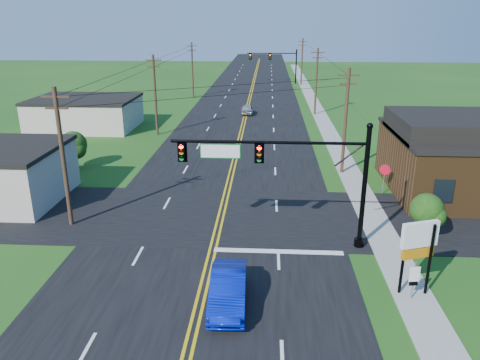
# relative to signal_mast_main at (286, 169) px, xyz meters

# --- Properties ---
(ground) EXTENTS (260.00, 260.00, 0.00)m
(ground) POSITION_rel_signal_mast_main_xyz_m (-4.34, -8.00, -4.75)
(ground) COLOR #1B4814
(ground) RESTS_ON ground
(road_main) EXTENTS (16.00, 220.00, 0.04)m
(road_main) POSITION_rel_signal_mast_main_xyz_m (-4.34, 42.00, -4.73)
(road_main) COLOR black
(road_main) RESTS_ON ground
(road_cross) EXTENTS (70.00, 10.00, 0.04)m
(road_cross) POSITION_rel_signal_mast_main_xyz_m (-4.34, 4.00, -4.73)
(road_cross) COLOR black
(road_cross) RESTS_ON ground
(sidewalk) EXTENTS (2.00, 160.00, 0.08)m
(sidewalk) POSITION_rel_signal_mast_main_xyz_m (6.16, 32.00, -4.71)
(sidewalk) COLOR gray
(sidewalk) RESTS_ON ground
(signal_mast_main) EXTENTS (11.30, 0.60, 7.48)m
(signal_mast_main) POSITION_rel_signal_mast_main_xyz_m (0.00, 0.00, 0.00)
(signal_mast_main) COLOR black
(signal_mast_main) RESTS_ON ground
(signal_mast_far) EXTENTS (10.98, 0.60, 7.48)m
(signal_mast_far) POSITION_rel_signal_mast_main_xyz_m (0.10, 72.00, -0.20)
(signal_mast_far) COLOR black
(signal_mast_far) RESTS_ON ground
(cream_bldg_far) EXTENTS (12.20, 9.20, 3.70)m
(cream_bldg_far) POSITION_rel_signal_mast_main_xyz_m (-23.34, 30.00, -2.89)
(cream_bldg_far) COLOR beige
(cream_bldg_far) RESTS_ON ground
(utility_pole_left_a) EXTENTS (1.80, 0.28, 9.00)m
(utility_pole_left_a) POSITION_rel_signal_mast_main_xyz_m (-13.84, 2.00, -0.03)
(utility_pole_left_a) COLOR #322516
(utility_pole_left_a) RESTS_ON ground
(utility_pole_left_b) EXTENTS (1.80, 0.28, 9.00)m
(utility_pole_left_b) POSITION_rel_signal_mast_main_xyz_m (-13.84, 27.00, -0.03)
(utility_pole_left_b) COLOR #322516
(utility_pole_left_b) RESTS_ON ground
(utility_pole_left_c) EXTENTS (1.80, 0.28, 9.00)m
(utility_pole_left_c) POSITION_rel_signal_mast_main_xyz_m (-13.84, 54.00, -0.03)
(utility_pole_left_c) COLOR #322516
(utility_pole_left_c) RESTS_ON ground
(utility_pole_right_a) EXTENTS (1.80, 0.28, 9.00)m
(utility_pole_right_a) POSITION_rel_signal_mast_main_xyz_m (5.46, 14.00, -0.03)
(utility_pole_right_a) COLOR #322516
(utility_pole_right_a) RESTS_ON ground
(utility_pole_right_b) EXTENTS (1.80, 0.28, 9.00)m
(utility_pole_right_b) POSITION_rel_signal_mast_main_xyz_m (5.46, 40.00, -0.03)
(utility_pole_right_b) COLOR #322516
(utility_pole_right_b) RESTS_ON ground
(utility_pole_right_c) EXTENTS (1.80, 0.28, 9.00)m
(utility_pole_right_c) POSITION_rel_signal_mast_main_xyz_m (5.46, 70.00, -0.03)
(utility_pole_right_c) COLOR #322516
(utility_pole_right_c) RESTS_ON ground
(tree_right_back) EXTENTS (3.00, 3.00, 4.10)m
(tree_right_back) POSITION_rel_signal_mast_main_xyz_m (11.66, 18.00, -2.15)
(tree_right_back) COLOR #322516
(tree_right_back) RESTS_ON ground
(shrub_corner) EXTENTS (2.00, 2.00, 2.86)m
(shrub_corner) POSITION_rel_signal_mast_main_xyz_m (8.66, 1.50, -2.90)
(shrub_corner) COLOR #322516
(shrub_corner) RESTS_ON ground
(tree_left) EXTENTS (2.40, 2.40, 3.37)m
(tree_left) POSITION_rel_signal_mast_main_xyz_m (-18.34, 14.00, -2.59)
(tree_left) COLOR #322516
(tree_left) RESTS_ON ground
(blue_car) EXTENTS (1.82, 4.83, 1.57)m
(blue_car) POSITION_rel_signal_mast_main_xyz_m (-2.80, -6.38, -3.96)
(blue_car) COLOR #081AAF
(blue_car) RESTS_ON ground
(distant_car) EXTENTS (1.84, 4.07, 1.36)m
(distant_car) POSITION_rel_signal_mast_main_xyz_m (-4.00, 39.64, -4.07)
(distant_car) COLOR #ADADB2
(distant_car) RESTS_ON ground
(route_sign) EXTENTS (0.52, 0.12, 2.09)m
(route_sign) POSITION_rel_signal_mast_main_xyz_m (5.98, -5.48, -3.53)
(route_sign) COLOR slate
(route_sign) RESTS_ON ground
(stop_sign) EXTENTS (0.79, 0.38, 2.38)m
(stop_sign) POSITION_rel_signal_mast_main_xyz_m (7.88, 8.98, -3.03)
(stop_sign) COLOR slate
(stop_sign) RESTS_ON ground
(pylon_sign) EXTENTS (1.86, 0.88, 3.87)m
(pylon_sign) POSITION_rel_signal_mast_main_xyz_m (6.16, -4.97, -1.92)
(pylon_sign) COLOR black
(pylon_sign) RESTS_ON ground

